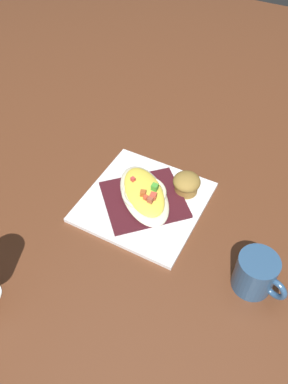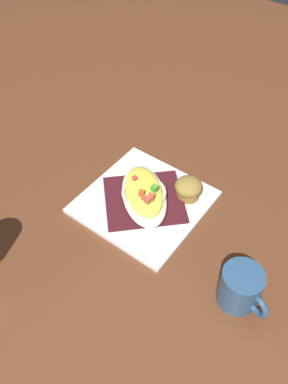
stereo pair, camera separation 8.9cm
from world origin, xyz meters
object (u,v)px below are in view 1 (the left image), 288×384
Objects in this scene: square_plate at (144,202)px; muffin at (187,183)px; gratin_dish at (144,193)px; coffee_mug at (255,275)px.

muffin is at bearing -45.07° from square_plate.
square_plate is 0.03m from gratin_dish.
square_plate is 2.51× the size of coffee_mug.
square_plate is 0.31m from coffee_mug.
coffee_mug reaches higher than muffin.
gratin_dish reaches higher than muffin.
gratin_dish is at bearing 73.22° from coffee_mug.
coffee_mug is at bearing -106.78° from gratin_dish.
gratin_dish is (-0.00, -0.00, 0.03)m from square_plate.
coffee_mug is (-0.09, -0.29, 0.00)m from gratin_dish.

